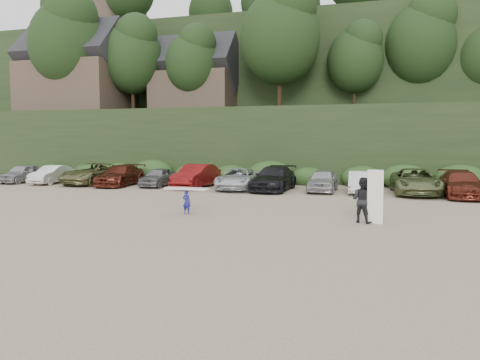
% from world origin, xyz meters
% --- Properties ---
extents(ground, '(120.00, 120.00, 0.00)m').
position_xyz_m(ground, '(0.00, 0.00, 0.00)').
color(ground, tan).
rests_on(ground, ground).
extents(hillside_backdrop, '(90.00, 41.50, 28.00)m').
position_xyz_m(hillside_backdrop, '(-0.26, 35.93, 11.22)').
color(hillside_backdrop, black).
rests_on(hillside_backdrop, ground).
extents(parked_cars, '(39.73, 6.41, 1.65)m').
position_xyz_m(parked_cars, '(-2.22, 10.05, 0.76)').
color(parked_cars, '#9C9BA0').
rests_on(parked_cars, ground).
extents(child_surfer, '(2.04, 0.58, 1.23)m').
position_xyz_m(child_surfer, '(-2.64, -0.73, 0.83)').
color(child_surfer, navy).
rests_on(child_surfer, ground).
extents(adult_surfer, '(1.40, 1.03, 2.24)m').
position_xyz_m(adult_surfer, '(5.28, -0.73, 0.97)').
color(adult_surfer, black).
rests_on(adult_surfer, ground).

